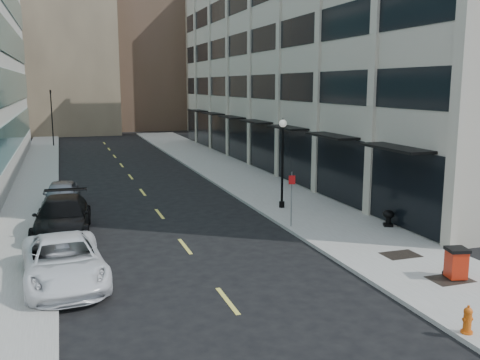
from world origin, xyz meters
TOP-DOWN VIEW (x-y plane):
  - ground at (0.00, 0.00)m, footprint 160.00×160.00m
  - sidewalk_right at (7.50, 20.00)m, footprint 5.00×80.00m
  - sidewalk_left at (-6.50, 20.00)m, footprint 3.00×80.00m
  - building_right at (16.94, 26.99)m, footprint 15.30×46.50m
  - skyline_tan_near at (-4.00, 68.00)m, footprint 14.00×18.00m
  - skyline_brown at (8.00, 72.00)m, footprint 12.00×16.00m
  - skyline_stone at (18.00, 66.00)m, footprint 10.00×14.00m
  - grate_mid at (7.60, 1.00)m, footprint 1.40×1.00m
  - grate_far at (7.60, 3.80)m, footprint 1.40×1.00m
  - road_centerline at (0.00, 17.00)m, footprint 0.15×68.20m
  - traffic_signal at (-5.50, 48.00)m, footprint 0.66×0.66m
  - car_white_van at (-4.80, 5.18)m, footprint 2.97×5.79m
  - car_black_pickup at (-4.80, 11.26)m, footprint 2.80×6.01m
  - car_silver_sedan at (-4.80, 16.78)m, footprint 2.22×4.64m
  - fire_hydrant at (5.30, -2.41)m, footprint 0.31×0.31m
  - trash_bin at (7.81, 1.00)m, footprint 0.79×0.81m
  - lamppost at (6.40, 12.78)m, footprint 0.40×0.40m
  - sign_post at (5.30, 9.07)m, footprint 0.30×0.10m
  - urn_planter at (9.60, 7.64)m, footprint 0.55×0.55m

SIDE VIEW (x-z plane):
  - ground at x=0.00m, z-range 0.00..0.00m
  - road_centerline at x=0.00m, z-range 0.00..0.01m
  - sidewalk_right at x=7.50m, z-range 0.00..0.15m
  - sidewalk_left at x=-6.50m, z-range 0.00..0.15m
  - grate_mid at x=7.60m, z-range 0.15..0.16m
  - grate_far at x=7.60m, z-range 0.15..0.16m
  - fire_hydrant at x=5.30m, z-range 0.14..0.91m
  - urn_planter at x=9.60m, z-range 0.23..1.00m
  - trash_bin at x=7.81m, z-range 0.19..1.27m
  - car_silver_sedan at x=-4.80m, z-range 0.00..1.53m
  - car_white_van at x=-4.80m, z-range 0.00..1.56m
  - car_black_pickup at x=-4.80m, z-range 0.00..1.70m
  - sign_post at x=5.30m, z-range 0.51..3.08m
  - lamppost at x=6.40m, z-range 0.57..5.39m
  - traffic_signal at x=-5.50m, z-range 2.23..9.21m
  - building_right at x=16.94m, z-range -0.13..18.12m
  - skyline_stone at x=18.00m, z-range 0.00..20.00m
  - skyline_tan_near at x=-4.00m, z-range 0.00..28.00m
  - skyline_brown at x=8.00m, z-range 0.00..34.00m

